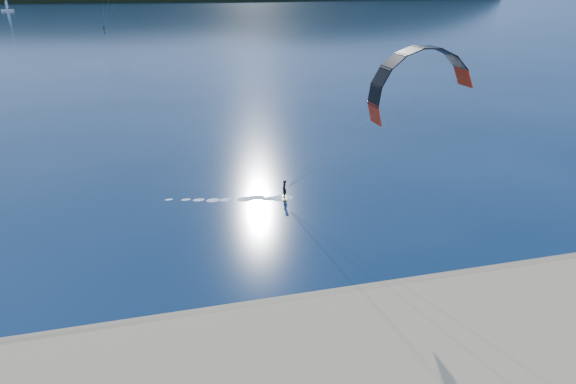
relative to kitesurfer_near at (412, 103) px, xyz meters
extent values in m
plane|color=#081F3D|center=(-14.50, -14.70, -9.21)|extent=(1800.00, 1800.00, 0.00)
cube|color=#8A7150|center=(-14.50, -10.20, -9.16)|extent=(220.00, 2.50, 0.10)
ellipsoid|color=black|center=(-64.50, 705.30, -9.21)|extent=(840.00, 280.00, 110.00)
cube|color=gold|center=(-8.56, 5.51, -9.16)|extent=(0.66, 1.37, 0.08)
imported|color=black|center=(-8.56, 5.51, -8.33)|extent=(0.49, 0.65, 1.62)
cylinder|color=gray|center=(-3.91, 2.50, -3.85)|extent=(0.02, 0.02, 13.28)
cube|color=gold|center=(-39.54, 195.49, -9.16)|extent=(0.97, 1.55, 0.08)
imported|color=black|center=(-39.54, 195.49, -8.22)|extent=(0.96, 1.07, 1.82)
cylinder|color=gray|center=(-37.14, 193.51, -1.24)|extent=(0.02, 0.02, 14.33)
cube|color=white|center=(-123.73, 391.15, -8.68)|extent=(8.82, 4.37, 1.48)
cylinder|color=white|center=(-123.73, 391.15, -2.88)|extent=(0.21, 0.21, 11.61)
cube|color=white|center=(-123.68, 392.63, -2.88)|extent=(0.61, 2.70, 8.45)
cube|color=white|center=(-123.68, 389.46, -4.99)|extent=(0.48, 2.08, 5.28)
camera|label=1|loc=(-18.01, -32.99, 8.09)|focal=30.59mm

